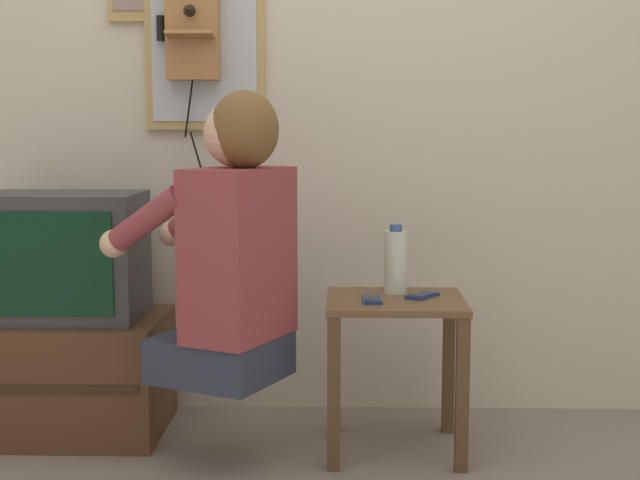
# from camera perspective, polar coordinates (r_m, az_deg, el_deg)

# --- Properties ---
(wall_back) EXTENTS (6.80, 0.05, 2.55)m
(wall_back) POSITION_cam_1_polar(r_m,az_deg,el_deg) (3.38, -1.68, 10.58)
(wall_back) COLOR beige
(wall_back) RESTS_ON ground_plane
(side_table) EXTENTS (0.45, 0.42, 0.52)m
(side_table) POSITION_cam_1_polar(r_m,az_deg,el_deg) (2.97, 4.82, -6.07)
(side_table) COLOR brown
(side_table) RESTS_ON ground_plane
(person) EXTENTS (0.61, 0.54, 0.90)m
(person) POSITION_cam_1_polar(r_m,az_deg,el_deg) (2.76, -5.71, -0.36)
(person) COLOR #2D3347
(person) RESTS_ON ground_plane
(tv_stand) EXTENTS (0.63, 0.49, 0.41)m
(tv_stand) POSITION_cam_1_polar(r_m,az_deg,el_deg) (3.30, -15.45, -8.30)
(tv_stand) COLOR #51331E
(tv_stand) RESTS_ON ground_plane
(television) EXTENTS (0.54, 0.37, 0.44)m
(television) POSITION_cam_1_polar(r_m,az_deg,el_deg) (3.21, -16.12, -1.00)
(television) COLOR #38383A
(television) RESTS_ON tv_stand
(wall_phone_antique) EXTENTS (0.23, 0.18, 0.84)m
(wall_phone_antique) POSITION_cam_1_polar(r_m,az_deg,el_deg) (3.36, -8.14, 13.76)
(wall_phone_antique) COLOR #9E6B3D
(wall_mirror) EXTENTS (0.44, 0.03, 0.62)m
(wall_mirror) POSITION_cam_1_polar(r_m,az_deg,el_deg) (3.38, -7.40, 12.27)
(wall_mirror) COLOR tan
(cell_phone_held) EXTENTS (0.06, 0.13, 0.01)m
(cell_phone_held) POSITION_cam_1_polar(r_m,az_deg,el_deg) (2.89, 3.34, -3.81)
(cell_phone_held) COLOR navy
(cell_phone_held) RESTS_ON side_table
(cell_phone_spare) EXTENTS (0.12, 0.14, 0.01)m
(cell_phone_spare) POSITION_cam_1_polar(r_m,az_deg,el_deg) (2.97, 6.56, -3.54)
(cell_phone_spare) COLOR navy
(cell_phone_spare) RESTS_ON side_table
(water_bottle) EXTENTS (0.08, 0.08, 0.23)m
(water_bottle) POSITION_cam_1_polar(r_m,az_deg,el_deg) (3.02, 4.86, -1.36)
(water_bottle) COLOR silver
(water_bottle) RESTS_ON side_table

